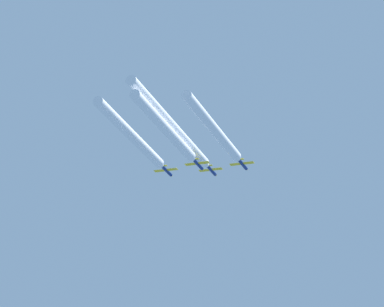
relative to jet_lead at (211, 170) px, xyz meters
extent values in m
cylinder|color=navy|center=(0.00, -0.31, -0.03)|extent=(1.08, 9.34, 1.08)
cone|color=yellow|center=(0.00, 5.15, -0.03)|extent=(1.03, 1.57, 1.03)
ellipsoid|color=#0C263F|center=(0.00, 1.75, 0.43)|extent=(0.59, 2.16, 0.49)
cube|color=yellow|center=(0.00, -0.78, -0.11)|extent=(7.87, 1.87, 0.12)
cube|color=yellow|center=(0.00, -4.55, -0.03)|extent=(3.34, 1.08, 0.12)
cube|color=yellow|center=(0.00, -4.47, 1.35)|extent=(0.10, 1.28, 1.67)
cylinder|color=black|center=(0.00, -5.23, -0.03)|extent=(0.81, 0.59, 0.81)
cylinder|color=navy|center=(-12.56, -9.33, -1.90)|extent=(1.08, 9.34, 1.08)
cone|color=yellow|center=(-12.56, -3.88, -1.90)|extent=(1.03, 1.57, 1.03)
ellipsoid|color=#0C263F|center=(-12.56, -7.28, -1.44)|extent=(0.59, 2.16, 0.49)
cube|color=yellow|center=(-12.56, -9.80, -1.98)|extent=(7.87, 1.87, 0.12)
cube|color=yellow|center=(-12.56, -13.57, -1.90)|extent=(3.34, 1.08, 0.12)
cube|color=yellow|center=(-12.56, -13.49, -0.53)|extent=(0.10, 1.28, 1.67)
cylinder|color=black|center=(-12.56, -14.25, -1.90)|extent=(0.81, 0.59, 0.81)
cylinder|color=navy|center=(13.20, -9.31, -2.59)|extent=(1.08, 9.34, 1.08)
cone|color=yellow|center=(13.20, -3.85, -2.59)|extent=(1.03, 1.57, 1.03)
ellipsoid|color=#0C263F|center=(13.20, -7.25, -2.13)|extent=(0.59, 2.16, 0.49)
cube|color=yellow|center=(13.20, -9.78, -2.67)|extent=(7.87, 1.87, 0.12)
cube|color=yellow|center=(13.20, -13.55, -2.59)|extent=(3.34, 1.08, 0.12)
cube|color=yellow|center=(13.20, -13.47, -1.21)|extent=(0.10, 1.28, 1.67)
cylinder|color=black|center=(13.20, -14.22, -2.59)|extent=(0.81, 0.59, 0.81)
cylinder|color=navy|center=(0.86, -17.78, -4.16)|extent=(1.08, 9.34, 1.08)
cone|color=yellow|center=(0.86, -12.32, -4.16)|extent=(1.03, 1.57, 1.03)
ellipsoid|color=#0C263F|center=(0.86, -15.73, -3.70)|extent=(0.59, 2.16, 0.49)
cube|color=yellow|center=(0.86, -18.25, -4.24)|extent=(7.87, 1.87, 0.12)
cube|color=yellow|center=(0.86, -22.02, -4.16)|extent=(3.34, 1.08, 0.12)
cube|color=yellow|center=(0.86, -21.94, -2.78)|extent=(0.10, 1.28, 1.67)
cylinder|color=black|center=(0.86, -22.70, -4.16)|extent=(0.81, 0.59, 0.81)
cylinder|color=white|center=(0.00, -34.88, -0.03)|extent=(1.64, 59.19, 1.64)
cylinder|color=white|center=(0.00, -41.98, -0.03)|extent=(3.12, 68.07, 3.12)
cylinder|color=white|center=(-12.56, -37.25, -1.90)|extent=(1.64, 45.90, 1.64)
cylinder|color=white|center=(-12.56, -42.76, -1.90)|extent=(3.12, 52.78, 3.12)
cylinder|color=white|center=(13.20, -36.31, -2.59)|extent=(1.64, 44.06, 1.64)
cylinder|color=white|center=(13.20, -41.59, -2.59)|extent=(3.12, 50.67, 3.12)
cylinder|color=white|center=(0.86, -44.65, -4.16)|extent=(1.64, 43.81, 1.64)
cylinder|color=white|center=(0.86, -49.91, -4.16)|extent=(3.12, 50.38, 3.12)
camera|label=1|loc=(111.38, -366.10, -140.67)|focal=115.36mm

